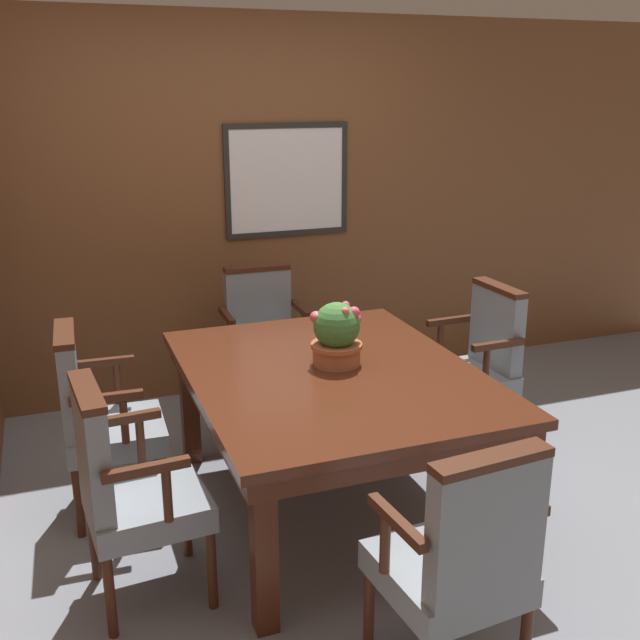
{
  "coord_description": "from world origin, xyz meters",
  "views": [
    {
      "loc": [
        -1.17,
        -2.94,
        2.01
      ],
      "look_at": [
        0.02,
        0.26,
        0.93
      ],
      "focal_mm": 42.0,
      "sensor_mm": 36.0,
      "label": 1
    }
  ],
  "objects_px": {
    "chair_left_far": "(99,414)",
    "chair_head_near": "(461,557)",
    "potted_plant": "(337,335)",
    "chair_right_far": "(477,360)",
    "dining_table": "(331,388)",
    "chair_left_near": "(127,485)",
    "chair_head_far": "(263,338)"
  },
  "relations": [
    {
      "from": "dining_table",
      "to": "potted_plant",
      "type": "distance_m",
      "value": 0.25
    },
    {
      "from": "chair_head_far",
      "to": "chair_left_far",
      "type": "bearing_deg",
      "value": -141.18
    },
    {
      "from": "chair_right_far",
      "to": "chair_head_near",
      "type": "height_order",
      "value": "same"
    },
    {
      "from": "chair_left_near",
      "to": "potted_plant",
      "type": "height_order",
      "value": "potted_plant"
    },
    {
      "from": "chair_head_near",
      "to": "chair_left_near",
      "type": "distance_m",
      "value": 1.31
    },
    {
      "from": "chair_right_far",
      "to": "chair_head_far",
      "type": "bearing_deg",
      "value": -130.45
    },
    {
      "from": "dining_table",
      "to": "potted_plant",
      "type": "bearing_deg",
      "value": 49.98
    },
    {
      "from": "chair_left_near",
      "to": "chair_head_far",
      "type": "distance_m",
      "value": 1.83
    },
    {
      "from": "chair_right_far",
      "to": "chair_left_far",
      "type": "height_order",
      "value": "same"
    },
    {
      "from": "dining_table",
      "to": "chair_left_far",
      "type": "height_order",
      "value": "chair_left_far"
    },
    {
      "from": "chair_left_far",
      "to": "chair_left_near",
      "type": "bearing_deg",
      "value": -173.83
    },
    {
      "from": "chair_right_far",
      "to": "chair_head_far",
      "type": "xyz_separation_m",
      "value": [
        -1.02,
        0.81,
        0.0
      ]
    },
    {
      "from": "chair_right_far",
      "to": "chair_left_far",
      "type": "relative_size",
      "value": 1.0
    },
    {
      "from": "dining_table",
      "to": "chair_right_far",
      "type": "height_order",
      "value": "chair_right_far"
    },
    {
      "from": "chair_left_far",
      "to": "chair_left_near",
      "type": "distance_m",
      "value": 0.72
    },
    {
      "from": "chair_left_far",
      "to": "potted_plant",
      "type": "xyz_separation_m",
      "value": [
        1.09,
        -0.3,
        0.36
      ]
    },
    {
      "from": "chair_head_far",
      "to": "dining_table",
      "type": "bearing_deg",
      "value": -89.25
    },
    {
      "from": "dining_table",
      "to": "chair_right_far",
      "type": "xyz_separation_m",
      "value": [
        1.03,
        0.36,
        -0.13
      ]
    },
    {
      "from": "chair_left_far",
      "to": "chair_head_far",
      "type": "height_order",
      "value": "same"
    },
    {
      "from": "dining_table",
      "to": "potted_plant",
      "type": "height_order",
      "value": "potted_plant"
    },
    {
      "from": "chair_right_far",
      "to": "chair_left_near",
      "type": "height_order",
      "value": "same"
    },
    {
      "from": "chair_head_near",
      "to": "potted_plant",
      "type": "xyz_separation_m",
      "value": [
        0.06,
        1.28,
        0.36
      ]
    },
    {
      "from": "chair_head_near",
      "to": "chair_left_near",
      "type": "height_order",
      "value": "same"
    },
    {
      "from": "chair_left_far",
      "to": "chair_left_near",
      "type": "relative_size",
      "value": 1.0
    },
    {
      "from": "chair_head_near",
      "to": "chair_head_far",
      "type": "height_order",
      "value": "same"
    },
    {
      "from": "chair_head_far",
      "to": "potted_plant",
      "type": "relative_size",
      "value": 3.11
    },
    {
      "from": "chair_head_near",
      "to": "potted_plant",
      "type": "relative_size",
      "value": 3.11
    },
    {
      "from": "chair_right_far",
      "to": "chair_left_near",
      "type": "relative_size",
      "value": 1.0
    },
    {
      "from": "chair_left_far",
      "to": "chair_head_near",
      "type": "bearing_deg",
      "value": -144.62
    },
    {
      "from": "chair_head_near",
      "to": "chair_left_far",
      "type": "relative_size",
      "value": 1.0
    },
    {
      "from": "dining_table",
      "to": "chair_head_near",
      "type": "distance_m",
      "value": 1.23
    },
    {
      "from": "chair_left_near",
      "to": "potted_plant",
      "type": "bearing_deg",
      "value": -72.45
    }
  ]
}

